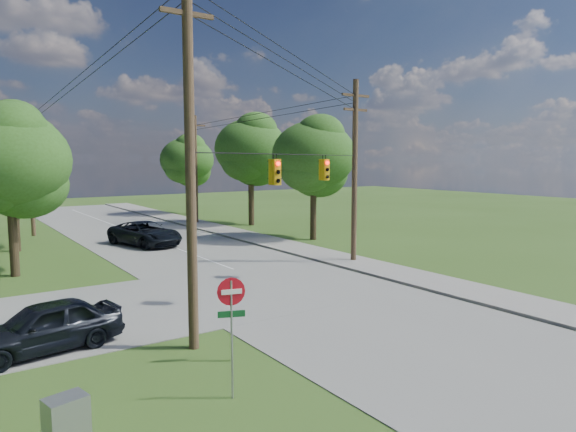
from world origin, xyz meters
TOP-DOWN VIEW (x-y plane):
  - ground at (0.00, 0.00)m, footprint 140.00×140.00m
  - main_road at (2.00, 5.00)m, footprint 10.00×100.00m
  - sidewalk_east at (8.70, 5.00)m, footprint 2.60×100.00m
  - pole_sw at (-4.60, 0.40)m, footprint 2.00×0.32m
  - pole_ne at (8.90, 8.00)m, footprint 2.00×0.32m
  - pole_north_e at (8.90, 30.00)m, footprint 2.00×0.32m
  - pole_north_w at (-5.00, 30.00)m, footprint 2.00×0.32m
  - power_lines at (1.50, 11.54)m, footprint 13.93×29.62m
  - traffic_signals at (2.55, 4.43)m, footprint 4.91×3.27m
  - tree_w_near at (-8.00, 15.00)m, footprint 6.00×6.00m
  - tree_w_mid at (-7.00, 23.00)m, footprint 6.40×6.40m
  - tree_e_near at (12.00, 16.00)m, footprint 6.20×6.20m
  - tree_e_mid at (12.50, 26.00)m, footprint 6.60×6.60m
  - tree_e_far at (11.50, 38.00)m, footprint 5.80×5.80m
  - car_cross_dark at (-8.57, 2.70)m, footprint 4.87×2.57m
  - car_main_north at (0.70, 20.47)m, footprint 4.26×6.47m
  - control_cabinet at (-9.24, -4.00)m, footprint 0.87×0.71m
  - do_not_enter_sign at (-4.10, -1.21)m, footprint 0.82×0.27m
  - street_name_sign at (-5.23, -3.35)m, footprint 0.64×0.28m

SIDE VIEW (x-z plane):
  - ground at x=0.00m, z-range 0.00..0.00m
  - main_road at x=2.00m, z-range 0.00..0.03m
  - sidewalk_east at x=8.70m, z-range 0.00..0.12m
  - control_cabinet at x=-9.24m, z-range 0.00..1.38m
  - car_cross_dark at x=-8.57m, z-range 0.03..1.61m
  - car_main_north at x=0.70m, z-range 0.03..1.68m
  - street_name_sign at x=-5.23m, z-range 0.35..2.62m
  - do_not_enter_sign at x=-4.10m, z-range 0.57..3.11m
  - pole_north_e at x=8.90m, z-range 0.13..10.13m
  - pole_north_w at x=-5.00m, z-range 0.13..10.13m
  - pole_ne at x=8.90m, z-range 0.22..10.72m
  - traffic_signals at x=2.55m, z-range 4.97..6.02m
  - tree_e_far at x=11.50m, z-range 1.76..10.08m
  - tree_w_near at x=-8.00m, z-range 1.72..10.12m
  - pole_sw at x=-4.60m, z-range 0.23..12.23m
  - tree_e_near at x=12.00m, z-range 1.85..10.66m
  - tree_w_mid at x=-7.00m, z-range 1.97..11.19m
  - tree_e_mid at x=12.50m, z-range 2.09..11.73m
  - power_lines at x=1.50m, z-range 6.69..11.62m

